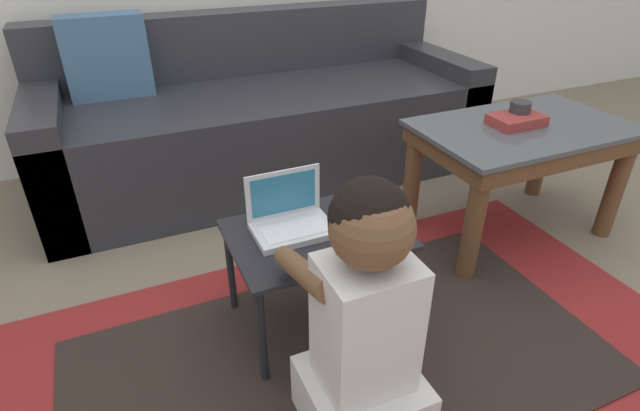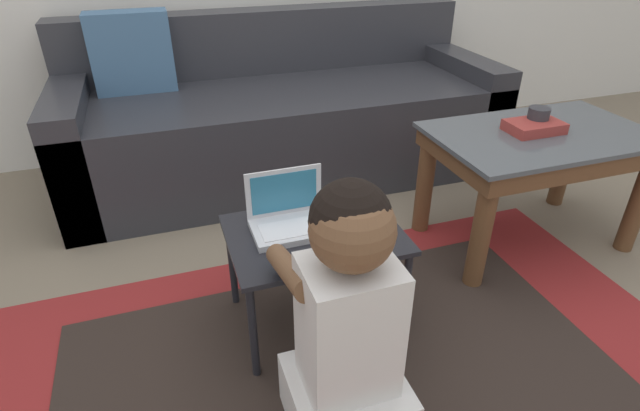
{
  "view_description": "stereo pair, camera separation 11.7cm",
  "coord_description": "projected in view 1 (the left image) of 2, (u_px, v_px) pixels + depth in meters",
  "views": [
    {
      "loc": [
        -0.57,
        -1.02,
        1.19
      ],
      "look_at": [
        -0.04,
        0.19,
        0.42
      ],
      "focal_mm": 28.0,
      "sensor_mm": 36.0,
      "label": 1
    },
    {
      "loc": [
        -0.46,
        -1.07,
        1.19
      ],
      "look_at": [
        -0.04,
        0.19,
        0.42
      ],
      "focal_mm": 28.0,
      "sensor_mm": 36.0,
      "label": 2
    }
  ],
  "objects": [
    {
      "name": "coffee_table",
      "position": [
        521.0,
        145.0,
        1.99
      ],
      "size": [
        0.83,
        0.51,
        0.48
      ],
      "color": "#4C5156",
      "rests_on": "ground_plane"
    },
    {
      "name": "laptop_desk",
      "position": [
        316.0,
        244.0,
        1.53
      ],
      "size": [
        0.52,
        0.39,
        0.36
      ],
      "color": "black",
      "rests_on": "ground_plane"
    },
    {
      "name": "area_rug",
      "position": [
        343.0,
        362.0,
        1.53
      ],
      "size": [
        2.25,
        1.21,
        0.01
      ],
      "color": "maroon",
      "rests_on": "ground_plane"
    },
    {
      "name": "person_seated",
      "position": [
        364.0,
        325.0,
        1.18
      ],
      "size": [
        0.29,
        0.43,
        0.73
      ],
      "color": "silver",
      "rests_on": "ground_plane"
    },
    {
      "name": "ground_plane",
      "position": [
        354.0,
        342.0,
        1.61
      ],
      "size": [
        16.0,
        16.0,
        0.0
      ],
      "primitive_type": "plane",
      "color": "#7F705B"
    },
    {
      "name": "book_on_table",
      "position": [
        517.0,
        120.0,
        1.94
      ],
      "size": [
        0.2,
        0.13,
        0.04
      ],
      "color": "#99332D",
      "rests_on": "coffee_table"
    },
    {
      "name": "couch",
      "position": [
        262.0,
        120.0,
        2.55
      ],
      "size": [
        2.12,
        0.83,
        0.82
      ],
      "color": "#2D2D33",
      "rests_on": "ground_plane"
    },
    {
      "name": "cup_on_table",
      "position": [
        519.0,
        112.0,
        1.95
      ],
      "size": [
        0.08,
        0.08,
        0.08
      ],
      "color": "#2D2D33",
      "rests_on": "coffee_table"
    },
    {
      "name": "computer_mouse",
      "position": [
        350.0,
        220.0,
        1.54
      ],
      "size": [
        0.07,
        0.1,
        0.04
      ],
      "color": "black",
      "rests_on": "laptop_desk"
    },
    {
      "name": "laptop",
      "position": [
        291.0,
        221.0,
        1.51
      ],
      "size": [
        0.24,
        0.16,
        0.18
      ],
      "color": "silver",
      "rests_on": "laptop_desk"
    }
  ]
}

